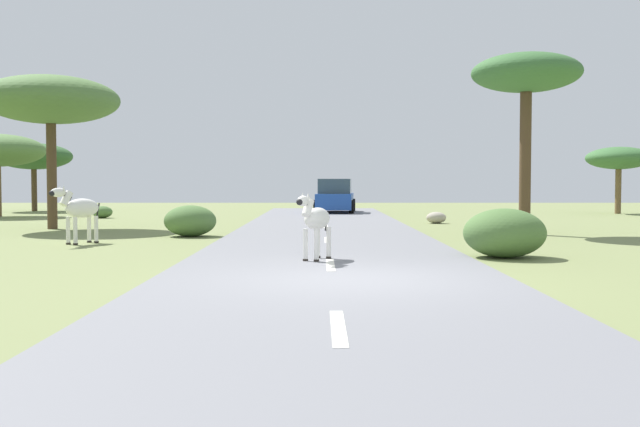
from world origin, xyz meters
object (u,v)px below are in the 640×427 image
Objects in this scene: tree_3 at (0,151)px; tree_5 at (621,159)px; bush_2 at (192,221)px; rock_1 at (438,218)px; tree_4 at (528,76)px; tree_6 at (36,157)px; tree_0 at (53,101)px; zebra_2 at (82,209)px; bush_1 at (507,233)px; bush_0 at (104,212)px; zebra_0 at (318,220)px; car_0 at (337,197)px.

tree_3 is 30.65m from tree_5.
bush_2 is 2.00× the size of rock_1.
tree_6 is at bearing 141.17° from tree_4.
tree_5 is at bearing 26.03° from tree_0.
zebra_2 is at bearing -64.24° from tree_0.
bush_1 is 1.14× the size of bush_2.
zebra_2 is 1.70× the size of bush_0.
bush_0 is (6.14, -7.88, -2.77)m from tree_6.
tree_5 is at bearing -100.61° from zebra_0.
tree_4 is at bearing -121.28° from tree_5.
tree_4 is (21.60, -11.62, 1.80)m from tree_3.
tree_5 is 24.84m from bush_2.
car_0 is 16.51m from tree_0.
bush_2 is (11.29, -12.54, -2.64)m from tree_3.
zebra_0 is at bearing -61.67° from bush_2.
tree_4 is 7.19× the size of rock_1.
tree_5 is at bearing -6.16° from tree_6.
tree_0 is 1.26× the size of tree_6.
bush_0 is at bearing -52.06° from tree_6.
car_0 is 5.70× the size of rock_1.
tree_6 is 2.35× the size of bush_1.
tree_0 reaches higher than rock_1.
tree_6 is 22.62m from bush_2.
rock_1 is (-1.82, 5.93, -4.69)m from tree_4.
tree_6 reaches higher than bush_1.
bush_0 is (5.34, -1.47, -2.83)m from tree_3.
bush_2 is at bearing -141.07° from rock_1.
zebra_2 is 17.70m from tree_3.
tree_6 is (-0.80, 6.41, -0.06)m from tree_3.
bush_0 is at bearing -15.38° from tree_3.
tree_3 is (-15.10, 19.61, 2.23)m from zebra_0.
tree_3 is at bearing 164.62° from bush_0.
tree_4 is at bearing -28.28° from tree_3.
tree_4 is at bearing -31.98° from bush_0.
tree_3 is at bearing 163.96° from rock_1.
rock_1 is (19.78, -5.69, -2.88)m from tree_3.
zebra_2 is 0.87× the size of bush_1.
zebra_2 is 3.64m from bush_2.
bush_1 is at bearing -35.87° from tree_0.
zebra_2 is 0.29× the size of tree_0.
tree_0 is at bearing -166.58° from rock_1.
rock_1 is at bearing -84.96° from zebra_0.
tree_5 is 24.56m from bush_1.
zebra_0 is at bearing -108.56° from rock_1.
rock_1 is (14.44, -4.22, -0.05)m from bush_0.
bush_1 is (13.85, -17.18, 0.26)m from bush_0.
bush_2 is at bearing -57.46° from tree_6.
zebra_0 is 8.04m from bush_2.
tree_3 is 26.89m from bush_1.
bush_0 is at bearing 118.25° from bush_2.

